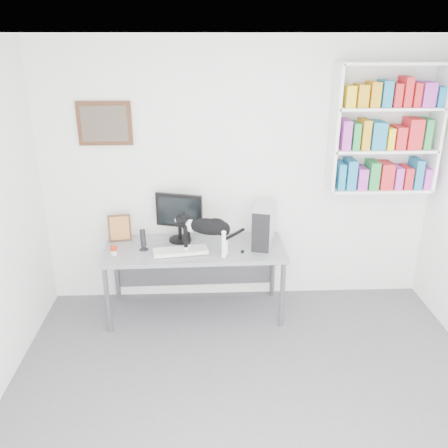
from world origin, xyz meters
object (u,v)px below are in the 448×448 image
object	(u,v)px
speaker	(143,239)
leaning_print	(120,227)
desk	(195,281)
keyboard	(181,251)
soup_can	(114,250)
cat	(207,235)
pc_tower	(264,226)
bookshelf	(386,129)
monitor	(179,217)

from	to	relation	value
speaker	leaning_print	distance (m)	0.36
desk	keyboard	bearing A→B (deg)	-140.80
keyboard	soup_can	world-z (taller)	soup_can
soup_can	cat	size ratio (longest dim) A/B	0.15
speaker	soup_can	distance (m)	0.30
pc_tower	cat	size ratio (longest dim) A/B	0.66
desk	speaker	xyz separation A→B (m)	(-0.50, -0.02, 0.48)
bookshelf	speaker	size ratio (longest dim) A/B	5.65
pc_tower	speaker	xyz separation A→B (m)	(-1.18, -0.07, -0.09)
soup_can	speaker	bearing A→B (deg)	21.66
leaning_print	desk	bearing A→B (deg)	-25.09
pc_tower	leaning_print	size ratio (longest dim) A/B	1.45
pc_tower	speaker	distance (m)	1.19
leaning_print	soup_can	bearing A→B (deg)	-100.17
speaker	cat	world-z (taller)	cat
cat	speaker	bearing A→B (deg)	-172.75
leaning_print	soup_can	world-z (taller)	leaning_print
monitor	speaker	bearing A→B (deg)	-132.83
soup_can	cat	xyz separation A→B (m)	(0.89, -0.01, 0.14)
pc_tower	leaning_print	bearing A→B (deg)	-171.31
monitor	soup_can	xyz separation A→B (m)	(-0.62, -0.31, -0.21)
desk	keyboard	size ratio (longest dim) A/B	3.41
bookshelf	pc_tower	distance (m)	1.50
monitor	desk	bearing A→B (deg)	-34.22
pc_tower	bookshelf	bearing A→B (deg)	24.77
pc_tower	cat	bearing A→B (deg)	-146.19
bookshelf	keyboard	xyz separation A→B (m)	(-1.99, -0.35, -1.09)
keyboard	leaning_print	size ratio (longest dim) A/B	1.86
keyboard	soup_can	bearing A→B (deg)	172.95
leaning_print	soup_can	distance (m)	0.36
bookshelf	leaning_print	xyz separation A→B (m)	(-2.62, -0.02, -0.97)
pc_tower	soup_can	distance (m)	1.47
desk	keyboard	xyz separation A→B (m)	(-0.13, -0.11, 0.39)
desk	leaning_print	distance (m)	0.94
keyboard	leaning_print	distance (m)	0.72
keyboard	pc_tower	bearing A→B (deg)	2.47
soup_can	pc_tower	bearing A→B (deg)	7.05
monitor	leaning_print	distance (m)	0.62
cat	keyboard	bearing A→B (deg)	-167.87
speaker	leaning_print	size ratio (longest dim) A/B	0.79
bookshelf	keyboard	bearing A→B (deg)	-169.90
bookshelf	monitor	world-z (taller)	bookshelf
bookshelf	soup_can	bearing A→B (deg)	-171.91
bookshelf	desk	distance (m)	2.39
pc_tower	speaker	bearing A→B (deg)	-161.09
speaker	leaning_print	world-z (taller)	leaning_print
desk	pc_tower	distance (m)	0.89
monitor	leaning_print	world-z (taller)	monitor
keyboard	speaker	world-z (taller)	speaker
bookshelf	desk	bearing A→B (deg)	-172.58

